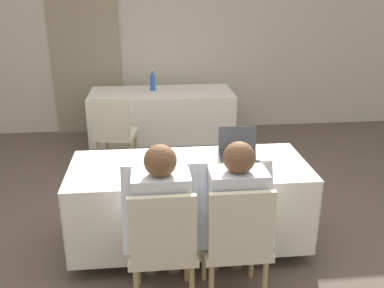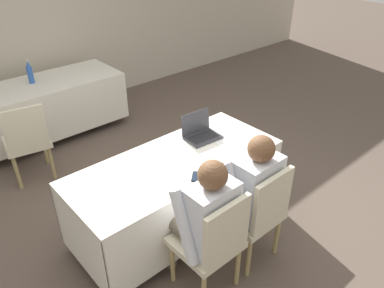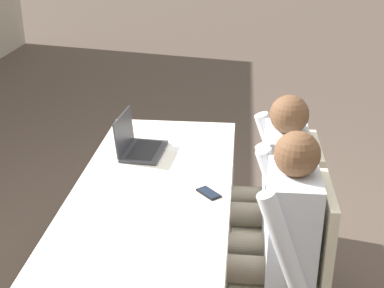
{
  "view_description": "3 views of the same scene",
  "coord_description": "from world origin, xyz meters",
  "px_view_note": "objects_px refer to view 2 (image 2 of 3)",
  "views": [
    {
      "loc": [
        -0.29,
        -3.03,
        2.05
      ],
      "look_at": [
        0.0,
        -0.2,
        0.98
      ],
      "focal_mm": 40.0,
      "sensor_mm": 36.0,
      "label": 1
    },
    {
      "loc": [
        -1.61,
        -2.04,
        2.46
      ],
      "look_at": [
        0.0,
        -0.2,
        0.98
      ],
      "focal_mm": 35.0,
      "sensor_mm": 36.0,
      "label": 2
    },
    {
      "loc": [
        -2.33,
        -0.43,
        2.01
      ],
      "look_at": [
        0.0,
        -0.2,
        0.98
      ],
      "focal_mm": 50.0,
      "sensor_mm": 36.0,
      "label": 3
    }
  ],
  "objects_px": {
    "chair_far_spare": "(27,139)",
    "water_bottle": "(30,73)",
    "chair_near_left": "(213,241)",
    "person_checkered_shirt": "(204,217)",
    "person_white_shirt": "(249,189)",
    "chair_near_right": "(257,211)",
    "cell_phone": "(196,177)",
    "laptop": "(201,133)"
  },
  "relations": [
    {
      "from": "person_checkered_shirt",
      "to": "person_white_shirt",
      "type": "height_order",
      "value": "same"
    },
    {
      "from": "water_bottle",
      "to": "person_white_shirt",
      "type": "relative_size",
      "value": 0.25
    },
    {
      "from": "chair_near_right",
      "to": "person_checkered_shirt",
      "type": "bearing_deg",
      "value": -12.15
    },
    {
      "from": "chair_near_left",
      "to": "person_checkered_shirt",
      "type": "bearing_deg",
      "value": -90.0
    },
    {
      "from": "water_bottle",
      "to": "person_checkered_shirt",
      "type": "bearing_deg",
      "value": -90.02
    },
    {
      "from": "cell_phone",
      "to": "chair_near_right",
      "type": "relative_size",
      "value": 0.15
    },
    {
      "from": "cell_phone",
      "to": "chair_near_left",
      "type": "xyz_separation_m",
      "value": [
        -0.21,
        -0.41,
        -0.24
      ]
    },
    {
      "from": "water_bottle",
      "to": "chair_near_left",
      "type": "bearing_deg",
      "value": -90.02
    },
    {
      "from": "chair_near_right",
      "to": "chair_near_left",
      "type": "bearing_deg",
      "value": 0.0
    },
    {
      "from": "chair_near_right",
      "to": "chair_far_spare",
      "type": "distance_m",
      "value": 2.49
    },
    {
      "from": "laptop",
      "to": "person_white_shirt",
      "type": "relative_size",
      "value": 0.28
    },
    {
      "from": "cell_phone",
      "to": "water_bottle",
      "type": "bearing_deg",
      "value": 142.39
    },
    {
      "from": "laptop",
      "to": "chair_near_left",
      "type": "xyz_separation_m",
      "value": [
        -0.65,
        -0.85,
        -0.28
      ]
    },
    {
      "from": "laptop",
      "to": "chair_near_right",
      "type": "distance_m",
      "value": 0.91
    },
    {
      "from": "water_bottle",
      "to": "person_white_shirt",
      "type": "xyz_separation_m",
      "value": [
        0.48,
        -3.09,
        -0.21
      ]
    },
    {
      "from": "water_bottle",
      "to": "person_checkered_shirt",
      "type": "distance_m",
      "value": 3.1
    },
    {
      "from": "chair_near_left",
      "to": "person_white_shirt",
      "type": "xyz_separation_m",
      "value": [
        0.48,
        0.1,
        0.16
      ]
    },
    {
      "from": "chair_far_spare",
      "to": "person_checkered_shirt",
      "type": "bearing_deg",
      "value": 111.83
    },
    {
      "from": "cell_phone",
      "to": "water_bottle",
      "type": "height_order",
      "value": "water_bottle"
    },
    {
      "from": "person_white_shirt",
      "to": "cell_phone",
      "type": "bearing_deg",
      "value": -48.61
    },
    {
      "from": "chair_near_right",
      "to": "person_checkered_shirt",
      "type": "height_order",
      "value": "person_checkered_shirt"
    },
    {
      "from": "laptop",
      "to": "person_checkered_shirt",
      "type": "xyz_separation_m",
      "value": [
        -0.65,
        -0.74,
        -0.12
      ]
    },
    {
      "from": "cell_phone",
      "to": "person_white_shirt",
      "type": "relative_size",
      "value": 0.12
    },
    {
      "from": "chair_far_spare",
      "to": "person_white_shirt",
      "type": "distance_m",
      "value": 2.4
    },
    {
      "from": "chair_near_left",
      "to": "person_checkered_shirt",
      "type": "relative_size",
      "value": 0.78
    },
    {
      "from": "chair_near_left",
      "to": "chair_near_right",
      "type": "height_order",
      "value": "same"
    },
    {
      "from": "water_bottle",
      "to": "cell_phone",
      "type": "bearing_deg",
      "value": -85.79
    },
    {
      "from": "laptop",
      "to": "person_checkered_shirt",
      "type": "relative_size",
      "value": 0.28
    },
    {
      "from": "person_checkered_shirt",
      "to": "person_white_shirt",
      "type": "relative_size",
      "value": 1.0
    },
    {
      "from": "person_checkered_shirt",
      "to": "person_white_shirt",
      "type": "xyz_separation_m",
      "value": [
        0.48,
        0.0,
        0.0
      ]
    },
    {
      "from": "laptop",
      "to": "person_checkered_shirt",
      "type": "distance_m",
      "value": 1.0
    },
    {
      "from": "chair_far_spare",
      "to": "water_bottle",
      "type": "bearing_deg",
      "value": -106.85
    },
    {
      "from": "laptop",
      "to": "chair_near_left",
      "type": "distance_m",
      "value": 1.11
    },
    {
      "from": "laptop",
      "to": "water_bottle",
      "type": "bearing_deg",
      "value": 110.09
    },
    {
      "from": "laptop",
      "to": "chair_near_left",
      "type": "bearing_deg",
      "value": -123.09
    },
    {
      "from": "water_bottle",
      "to": "person_checkered_shirt",
      "type": "height_order",
      "value": "person_checkered_shirt"
    },
    {
      "from": "chair_near_left",
      "to": "person_checkered_shirt",
      "type": "height_order",
      "value": "person_checkered_shirt"
    },
    {
      "from": "laptop",
      "to": "person_checkered_shirt",
      "type": "height_order",
      "value": "person_checkered_shirt"
    },
    {
      "from": "chair_near_left",
      "to": "person_white_shirt",
      "type": "height_order",
      "value": "person_white_shirt"
    },
    {
      "from": "laptop",
      "to": "cell_phone",
      "type": "bearing_deg",
      "value": -131.3
    },
    {
      "from": "water_bottle",
      "to": "person_white_shirt",
      "type": "distance_m",
      "value": 3.14
    },
    {
      "from": "cell_phone",
      "to": "person_white_shirt",
      "type": "xyz_separation_m",
      "value": [
        0.27,
        -0.31,
        -0.08
      ]
    }
  ]
}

